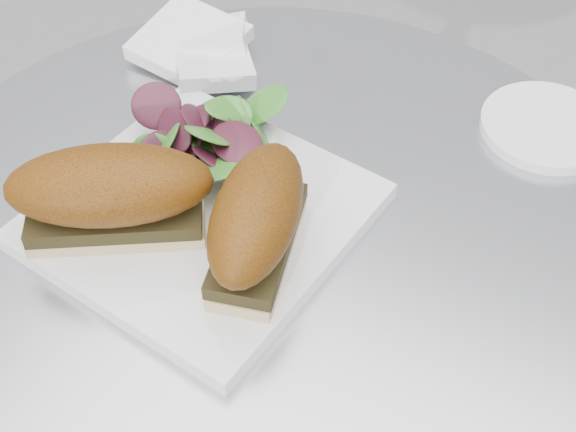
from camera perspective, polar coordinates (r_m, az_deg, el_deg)
name	(u,v)px	position (r m, az deg, el deg)	size (l,w,h in m)	color
table	(271,386)	(0.88, -1.18, -12.01)	(0.70, 0.70, 0.73)	#A3A5AA
plate	(201,215)	(0.69, -6.17, 0.05)	(0.25, 0.25, 0.02)	white
sandwich_left	(111,193)	(0.65, -12.47, 1.63)	(0.18, 0.15, 0.08)	#D2AF83
sandwich_right	(257,220)	(0.62, -2.23, -0.30)	(0.10, 0.16, 0.08)	#D2AF83
salad	(212,126)	(0.73, -5.41, 6.40)	(0.12, 0.12, 0.05)	#45912F
napkin	(202,60)	(0.86, -6.14, 10.94)	(0.13, 0.13, 0.02)	white
saucer	(546,126)	(0.82, 17.88, 6.09)	(0.13, 0.13, 0.01)	white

